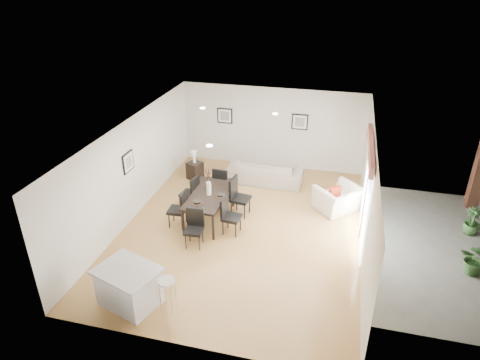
% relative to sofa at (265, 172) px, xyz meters
% --- Properties ---
extents(ground, '(8.00, 8.00, 0.00)m').
position_rel_sofa_xyz_m(ground, '(-0.04, -2.73, -0.34)').
color(ground, '#B38649').
rests_on(ground, ground).
extents(wall_back, '(6.00, 0.04, 2.70)m').
position_rel_sofa_xyz_m(wall_back, '(-0.04, 1.27, 1.01)').
color(wall_back, silver).
rests_on(wall_back, ground).
extents(wall_front, '(6.00, 0.04, 2.70)m').
position_rel_sofa_xyz_m(wall_front, '(-0.04, -6.73, 1.01)').
color(wall_front, silver).
rests_on(wall_front, ground).
extents(wall_left, '(0.04, 8.00, 2.70)m').
position_rel_sofa_xyz_m(wall_left, '(-3.04, -2.73, 1.01)').
color(wall_left, silver).
rests_on(wall_left, ground).
extents(wall_right, '(0.04, 8.00, 2.70)m').
position_rel_sofa_xyz_m(wall_right, '(2.96, -2.73, 1.01)').
color(wall_right, silver).
rests_on(wall_right, ground).
extents(ceiling, '(6.00, 8.00, 0.02)m').
position_rel_sofa_xyz_m(ceiling, '(-0.04, -2.73, 2.36)').
color(ceiling, white).
rests_on(ceiling, wall_back).
extents(sofa, '(2.34, 0.94, 0.68)m').
position_rel_sofa_xyz_m(sofa, '(0.00, 0.00, 0.00)').
color(sofa, gray).
rests_on(sofa, ground).
extents(armchair, '(1.48, 1.48, 0.73)m').
position_rel_sofa_xyz_m(armchair, '(2.30, -1.21, 0.02)').
color(armchair, white).
rests_on(armchair, ground).
extents(courtyard_plant_a, '(0.84, 0.79, 0.74)m').
position_rel_sofa_xyz_m(courtyard_plant_a, '(5.38, -3.25, 0.03)').
color(courtyard_plant_a, '#375F28').
rests_on(courtyard_plant_a, ground).
extents(courtyard_plant_b, '(0.49, 0.49, 0.73)m').
position_rel_sofa_xyz_m(courtyard_plant_b, '(5.65, -1.56, 0.03)').
color(courtyard_plant_b, '#375F28').
rests_on(courtyard_plant_b, ground).
extents(dining_table, '(0.98, 1.87, 0.77)m').
position_rel_sofa_xyz_m(dining_table, '(-1.00, -2.55, 0.35)').
color(dining_table, black).
rests_on(dining_table, ground).
extents(dining_chair_wnear, '(0.47, 0.47, 0.99)m').
position_rel_sofa_xyz_m(dining_chair_wnear, '(-1.65, -3.01, 0.21)').
color(dining_chair_wnear, black).
rests_on(dining_chair_wnear, ground).
extents(dining_chair_wfar, '(0.51, 0.51, 0.99)m').
position_rel_sofa_xyz_m(dining_chair_wfar, '(-1.65, -2.10, 0.21)').
color(dining_chair_wfar, black).
rests_on(dining_chair_wfar, ground).
extents(dining_chair_enear, '(0.48, 0.48, 0.99)m').
position_rel_sofa_xyz_m(dining_chair_enear, '(-0.34, -3.00, 0.21)').
color(dining_chair_enear, black).
rests_on(dining_chair_enear, ground).
extents(dining_chair_efar, '(0.55, 0.55, 1.09)m').
position_rel_sofa_xyz_m(dining_chair_efar, '(-0.35, -2.08, 0.27)').
color(dining_chair_efar, black).
rests_on(dining_chair_efar, ground).
extents(dining_chair_head, '(0.46, 0.46, 0.95)m').
position_rel_sofa_xyz_m(dining_chair_head, '(-1.00, -3.70, 0.19)').
color(dining_chair_head, black).
rests_on(dining_chair_head, ground).
extents(dining_chair_foot, '(0.48, 0.48, 1.01)m').
position_rel_sofa_xyz_m(dining_chair_foot, '(-1.00, -1.41, 0.22)').
color(dining_chair_foot, black).
rests_on(dining_chair_foot, ground).
extents(vase, '(0.84, 1.37, 0.77)m').
position_rel_sofa_xyz_m(vase, '(-1.00, -2.55, 0.77)').
color(vase, white).
rests_on(vase, dining_table).
extents(coffee_table, '(1.06, 0.71, 0.40)m').
position_rel_sofa_xyz_m(coffee_table, '(-1.31, -1.11, -0.14)').
color(coffee_table, black).
rests_on(coffee_table, ground).
extents(side_table, '(0.55, 0.55, 0.56)m').
position_rel_sofa_xyz_m(side_table, '(-2.21, -0.30, -0.06)').
color(side_table, black).
rests_on(side_table, ground).
extents(table_lamp, '(0.20, 0.20, 0.39)m').
position_rel_sofa_xyz_m(table_lamp, '(-2.21, -0.30, 0.47)').
color(table_lamp, white).
rests_on(table_lamp, side_table).
extents(cushion, '(0.33, 0.32, 0.35)m').
position_rel_sofa_xyz_m(cushion, '(2.20, -1.31, 0.25)').
color(cushion, maroon).
rests_on(cushion, armchair).
extents(kitchen_island, '(1.42, 1.25, 0.84)m').
position_rel_sofa_xyz_m(kitchen_island, '(-1.58, -5.96, 0.08)').
color(kitchen_island, silver).
rests_on(kitchen_island, ground).
extents(bar_stool, '(0.34, 0.34, 0.75)m').
position_rel_sofa_xyz_m(bar_stool, '(-0.75, -5.96, 0.30)').
color(bar_stool, silver).
rests_on(bar_stool, ground).
extents(framed_print_back_left, '(0.52, 0.04, 0.52)m').
position_rel_sofa_xyz_m(framed_print_back_left, '(-1.64, 1.24, 1.31)').
color(framed_print_back_left, black).
rests_on(framed_print_back_left, wall_back).
extents(framed_print_back_right, '(0.52, 0.04, 0.52)m').
position_rel_sofa_xyz_m(framed_print_back_right, '(0.86, 1.24, 1.31)').
color(framed_print_back_right, black).
rests_on(framed_print_back_right, wall_back).
extents(framed_print_left_wall, '(0.04, 0.52, 0.52)m').
position_rel_sofa_xyz_m(framed_print_left_wall, '(-3.01, -2.93, 1.31)').
color(framed_print_left_wall, black).
rests_on(framed_print_left_wall, wall_left).
extents(sliding_door, '(0.12, 2.70, 2.57)m').
position_rel_sofa_xyz_m(sliding_door, '(2.91, -2.43, 1.32)').
color(sliding_door, white).
rests_on(sliding_door, wall_right).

